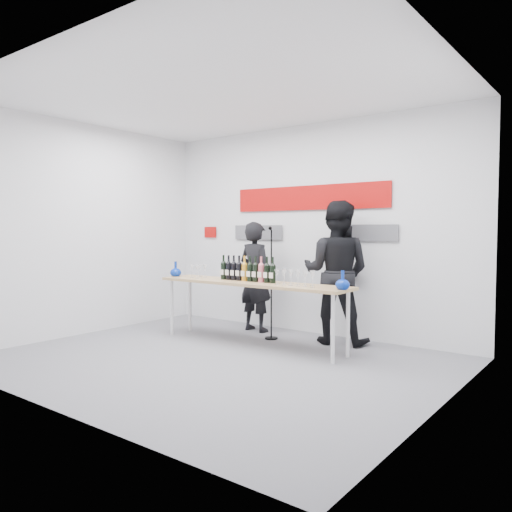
# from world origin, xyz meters

# --- Properties ---
(ground) EXTENTS (5.00, 5.00, 0.00)m
(ground) POSITION_xyz_m (0.00, 0.00, 0.00)
(ground) COLOR slate
(ground) RESTS_ON ground
(back_wall) EXTENTS (5.00, 0.04, 3.00)m
(back_wall) POSITION_xyz_m (0.00, 2.00, 1.50)
(back_wall) COLOR silver
(back_wall) RESTS_ON ground
(signage) EXTENTS (3.38, 0.02, 0.79)m
(signage) POSITION_xyz_m (-0.06, 1.97, 1.81)
(signage) COLOR #A80907
(signage) RESTS_ON back_wall
(tasting_table) EXTENTS (2.74, 0.56, 0.82)m
(tasting_table) POSITION_xyz_m (-0.16, 0.84, 0.76)
(tasting_table) COLOR tan
(tasting_table) RESTS_ON ground
(wine_bottles) EXTENTS (0.89, 0.08, 0.33)m
(wine_bottles) POSITION_xyz_m (-0.24, 0.86, 0.99)
(wine_bottles) COLOR black
(wine_bottles) RESTS_ON tasting_table
(decanter_left) EXTENTS (0.16, 0.16, 0.21)m
(decanter_left) POSITION_xyz_m (-1.49, 0.78, 0.93)
(decanter_left) COLOR #082894
(decanter_left) RESTS_ON tasting_table
(decanter_right) EXTENTS (0.16, 0.16, 0.21)m
(decanter_right) POSITION_xyz_m (1.17, 0.79, 0.93)
(decanter_right) COLOR #082894
(decanter_right) RESTS_ON tasting_table
(glasses_left) EXTENTS (0.16, 0.22, 0.18)m
(glasses_left) POSITION_xyz_m (-1.09, 0.84, 0.91)
(glasses_left) COLOR silver
(glasses_left) RESTS_ON tasting_table
(glasses_right) EXTENTS (0.56, 0.23, 0.18)m
(glasses_right) POSITION_xyz_m (0.53, 0.84, 0.91)
(glasses_right) COLOR silver
(glasses_right) RESTS_ON tasting_table
(presenter_left) EXTENTS (0.62, 0.44, 1.61)m
(presenter_left) POSITION_xyz_m (-0.66, 1.60, 0.80)
(presenter_left) COLOR black
(presenter_left) RESTS_ON ground
(presenter_right) EXTENTS (1.04, 0.89, 1.87)m
(presenter_right) POSITION_xyz_m (0.65, 1.62, 0.93)
(presenter_right) COLOR black
(presenter_right) RESTS_ON ground
(mic_stand) EXTENTS (0.18, 0.18, 1.54)m
(mic_stand) POSITION_xyz_m (-0.16, 1.29, 0.47)
(mic_stand) COLOR black
(mic_stand) RESTS_ON ground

